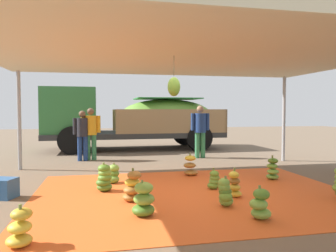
{
  "coord_description": "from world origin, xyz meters",
  "views": [
    {
      "loc": [
        -1.68,
        -5.71,
        1.55
      ],
      "look_at": [
        -0.1,
        2.02,
        1.17
      ],
      "focal_mm": 34.53,
      "sensor_mm": 36.0,
      "label": 1
    }
  ],
  "objects_px": {
    "worker_2": "(82,132)",
    "cargo_truck_main": "(131,118)",
    "banana_bunch_8": "(273,170)",
    "banana_bunch_1": "(132,187)",
    "banana_bunch_11": "(214,180)",
    "banana_bunch_12": "(190,166)",
    "banana_bunch_13": "(235,185)",
    "banana_bunch_2": "(225,193)",
    "worker_0": "(91,130)",
    "banana_bunch_7": "(144,200)",
    "banana_bunch_5": "(113,174)",
    "banana_bunch_10": "(104,179)",
    "crate_0": "(1,188)",
    "banana_bunch_4": "(260,205)",
    "worker_1": "(200,127)",
    "banana_bunch_3": "(20,229)"
  },
  "relations": [
    {
      "from": "worker_0",
      "to": "worker_2",
      "type": "height_order",
      "value": "worker_0"
    },
    {
      "from": "banana_bunch_13",
      "to": "banana_bunch_2",
      "type": "bearing_deg",
      "value": -127.57
    },
    {
      "from": "banana_bunch_10",
      "to": "cargo_truck_main",
      "type": "xyz_separation_m",
      "value": [
        1.11,
        6.72,
        1.02
      ]
    },
    {
      "from": "banana_bunch_2",
      "to": "banana_bunch_13",
      "type": "relative_size",
      "value": 0.94
    },
    {
      "from": "banana_bunch_1",
      "to": "worker_0",
      "type": "relative_size",
      "value": 0.35
    },
    {
      "from": "banana_bunch_8",
      "to": "banana_bunch_3",
      "type": "bearing_deg",
      "value": -150.05
    },
    {
      "from": "banana_bunch_13",
      "to": "crate_0",
      "type": "bearing_deg",
      "value": 168.77
    },
    {
      "from": "banana_bunch_8",
      "to": "banana_bunch_2",
      "type": "bearing_deg",
      "value": -136.67
    },
    {
      "from": "banana_bunch_2",
      "to": "worker_0",
      "type": "relative_size",
      "value": 0.3
    },
    {
      "from": "banana_bunch_3",
      "to": "crate_0",
      "type": "distance_m",
      "value": 2.43
    },
    {
      "from": "banana_bunch_2",
      "to": "banana_bunch_12",
      "type": "relative_size",
      "value": 0.92
    },
    {
      "from": "banana_bunch_4",
      "to": "banana_bunch_7",
      "type": "bearing_deg",
      "value": 163.34
    },
    {
      "from": "worker_1",
      "to": "banana_bunch_3",
      "type": "bearing_deg",
      "value": -123.0
    },
    {
      "from": "cargo_truck_main",
      "to": "banana_bunch_8",
      "type": "bearing_deg",
      "value": -68.07
    },
    {
      "from": "banana_bunch_10",
      "to": "crate_0",
      "type": "height_order",
      "value": "banana_bunch_10"
    },
    {
      "from": "worker_2",
      "to": "banana_bunch_12",
      "type": "bearing_deg",
      "value": -47.24
    },
    {
      "from": "banana_bunch_8",
      "to": "cargo_truck_main",
      "type": "relative_size",
      "value": 0.08
    },
    {
      "from": "worker_0",
      "to": "worker_2",
      "type": "relative_size",
      "value": 1.05
    },
    {
      "from": "cargo_truck_main",
      "to": "worker_2",
      "type": "xyz_separation_m",
      "value": [
        -1.73,
        -2.73,
        -0.36
      ]
    },
    {
      "from": "banana_bunch_1",
      "to": "banana_bunch_10",
      "type": "bearing_deg",
      "value": 119.23
    },
    {
      "from": "banana_bunch_2",
      "to": "banana_bunch_11",
      "type": "distance_m",
      "value": 1.15
    },
    {
      "from": "worker_0",
      "to": "banana_bunch_2",
      "type": "bearing_deg",
      "value": -67.38
    },
    {
      "from": "banana_bunch_1",
      "to": "banana_bunch_4",
      "type": "distance_m",
      "value": 2.12
    },
    {
      "from": "banana_bunch_1",
      "to": "banana_bunch_11",
      "type": "xyz_separation_m",
      "value": [
        1.66,
        0.56,
        -0.07
      ]
    },
    {
      "from": "banana_bunch_10",
      "to": "banana_bunch_7",
      "type": "bearing_deg",
      "value": -70.93
    },
    {
      "from": "banana_bunch_5",
      "to": "banana_bunch_8",
      "type": "height_order",
      "value": "banana_bunch_8"
    },
    {
      "from": "banana_bunch_7",
      "to": "worker_2",
      "type": "height_order",
      "value": "worker_2"
    },
    {
      "from": "banana_bunch_8",
      "to": "banana_bunch_5",
      "type": "bearing_deg",
      "value": 173.85
    },
    {
      "from": "worker_2",
      "to": "crate_0",
      "type": "height_order",
      "value": "worker_2"
    },
    {
      "from": "banana_bunch_4",
      "to": "banana_bunch_13",
      "type": "xyz_separation_m",
      "value": [
        0.11,
        1.17,
        0.01
      ]
    },
    {
      "from": "banana_bunch_1",
      "to": "banana_bunch_12",
      "type": "distance_m",
      "value": 2.49
    },
    {
      "from": "banana_bunch_11",
      "to": "banana_bunch_13",
      "type": "relative_size",
      "value": 0.79
    },
    {
      "from": "banana_bunch_2",
      "to": "banana_bunch_7",
      "type": "distance_m",
      "value": 1.36
    },
    {
      "from": "banana_bunch_8",
      "to": "cargo_truck_main",
      "type": "bearing_deg",
      "value": 111.93
    },
    {
      "from": "banana_bunch_4",
      "to": "worker_2",
      "type": "xyz_separation_m",
      "value": [
        -2.79,
        6.07,
        0.69
      ]
    },
    {
      "from": "banana_bunch_2",
      "to": "banana_bunch_7",
      "type": "relative_size",
      "value": 0.92
    },
    {
      "from": "banana_bunch_3",
      "to": "worker_1",
      "type": "height_order",
      "value": "worker_1"
    },
    {
      "from": "cargo_truck_main",
      "to": "worker_0",
      "type": "distance_m",
      "value": 3.04
    },
    {
      "from": "banana_bunch_1",
      "to": "cargo_truck_main",
      "type": "bearing_deg",
      "value": 85.1
    },
    {
      "from": "banana_bunch_1",
      "to": "banana_bunch_11",
      "type": "height_order",
      "value": "banana_bunch_1"
    },
    {
      "from": "worker_0",
      "to": "banana_bunch_12",
      "type": "bearing_deg",
      "value": -51.0
    },
    {
      "from": "worker_2",
      "to": "cargo_truck_main",
      "type": "bearing_deg",
      "value": 57.59
    },
    {
      "from": "banana_bunch_5",
      "to": "banana_bunch_2",
      "type": "bearing_deg",
      "value": -50.34
    },
    {
      "from": "banana_bunch_12",
      "to": "cargo_truck_main",
      "type": "xyz_separation_m",
      "value": [
        -0.91,
        5.6,
        1.04
      ]
    },
    {
      "from": "banana_bunch_7",
      "to": "banana_bunch_10",
      "type": "xyz_separation_m",
      "value": [
        -0.55,
        1.6,
        0.01
      ]
    },
    {
      "from": "banana_bunch_8",
      "to": "worker_1",
      "type": "xyz_separation_m",
      "value": [
        -0.58,
        3.58,
        0.76
      ]
    },
    {
      "from": "worker_1",
      "to": "worker_0",
      "type": "bearing_deg",
      "value": 176.54
    },
    {
      "from": "banana_bunch_1",
      "to": "banana_bunch_13",
      "type": "bearing_deg",
      "value": -3.0
    },
    {
      "from": "banana_bunch_10",
      "to": "worker_2",
      "type": "xyz_separation_m",
      "value": [
        -0.63,
        3.99,
        0.65
      ]
    },
    {
      "from": "banana_bunch_13",
      "to": "crate_0",
      "type": "distance_m",
      "value": 4.16
    }
  ]
}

